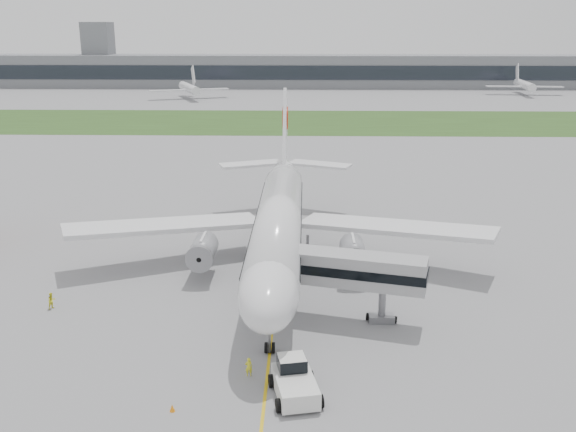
{
  "coord_description": "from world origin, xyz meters",
  "views": [
    {
      "loc": [
        2.76,
        -62.71,
        25.95
      ],
      "look_at": [
        1.07,
        2.0,
        6.81
      ],
      "focal_mm": 40.0,
      "sensor_mm": 36.0,
      "label": 1
    }
  ],
  "objects_px": {
    "jet_bridge": "(341,269)",
    "pushback_tug": "(294,380)",
    "airliner": "(279,219)",
    "ground_crew_near": "(249,367)"
  },
  "relations": [
    {
      "from": "jet_bridge",
      "to": "pushback_tug",
      "type": "bearing_deg",
      "value": -92.46
    },
    {
      "from": "airliner",
      "to": "jet_bridge",
      "type": "distance_m",
      "value": 14.75
    },
    {
      "from": "pushback_tug",
      "to": "airliner",
      "type": "bearing_deg",
      "value": 82.83
    },
    {
      "from": "jet_bridge",
      "to": "ground_crew_near",
      "type": "bearing_deg",
      "value": -111.53
    },
    {
      "from": "airliner",
      "to": "pushback_tug",
      "type": "height_order",
      "value": "airliner"
    },
    {
      "from": "pushback_tug",
      "to": "ground_crew_near",
      "type": "bearing_deg",
      "value": 133.11
    },
    {
      "from": "pushback_tug",
      "to": "ground_crew_near",
      "type": "xyz_separation_m",
      "value": [
        -3.56,
        2.49,
        -0.4
      ]
    },
    {
      "from": "jet_bridge",
      "to": "ground_crew_near",
      "type": "distance_m",
      "value": 13.34
    },
    {
      "from": "jet_bridge",
      "to": "ground_crew_near",
      "type": "xyz_separation_m",
      "value": [
        -7.54,
        -10.18,
        -4.15
      ]
    },
    {
      "from": "airliner",
      "to": "ground_crew_near",
      "type": "distance_m",
      "value": 24.13
    }
  ]
}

